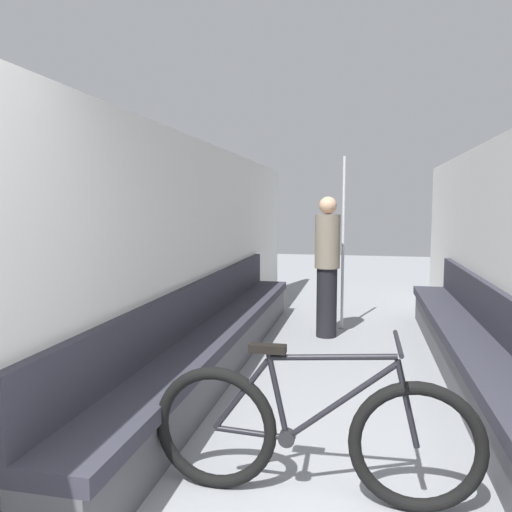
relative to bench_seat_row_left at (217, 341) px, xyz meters
name	(u,v)px	position (x,y,z in m)	size (l,w,h in m)	color
wall_left	(185,257)	(-0.26, -0.16, 0.82)	(0.10, 9.73, 2.22)	silver
bench_seat_row_left	(217,341)	(0.00, 0.00, 0.00)	(0.47, 5.47, 0.87)	#4C4C51
bench_seat_row_right	(475,356)	(2.33, 0.00, 0.00)	(0.47, 5.47, 0.87)	#4C4C51
bicycle	(312,434)	(1.10, -1.94, 0.07)	(1.78, 0.46, 0.90)	black
grab_pole_near	(343,246)	(1.11, 1.92, 0.78)	(0.08, 0.08, 2.20)	gray
passenger_standing	(327,265)	(0.94, 1.48, 0.58)	(0.30, 0.30, 1.69)	black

